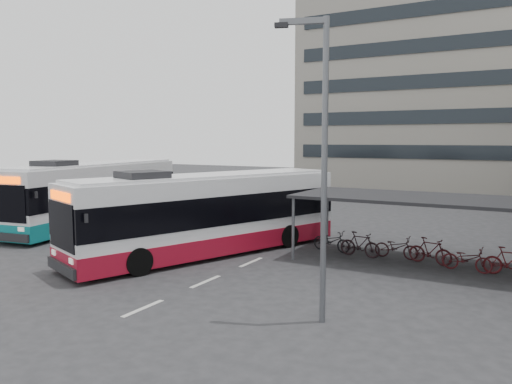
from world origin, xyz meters
The scene contains 10 objects.
ground centered at (0.00, 0.00, 0.00)m, with size 120.00×120.00×0.00m, color #28282B.
bike_shelter centered at (8.50, 3.00, 1.36)m, with size 10.00×4.00×2.54m.
office_block centered at (6.00, 36.00, 12.50)m, with size 30.00×15.00×25.00m, color gray.
road_markings centered at (2.50, -3.00, 0.01)m, with size 0.15×7.60×0.01m.
bus_main centered at (0.30, 0.42, 1.63)m, with size 6.59×12.03×3.52m.
bus_teal centered at (-9.24, 3.29, 1.69)m, with size 4.63×12.61×3.65m.
pedestrian centered at (-2.94, 4.21, 0.93)m, with size 0.68×0.45×1.86m, color black.
lamp_post centered at (7.12, -4.54, 4.35)m, with size 1.30×0.58×7.63m.
sign_totem_mid centered at (-13.05, 1.22, 1.41)m, with size 0.59×0.19×2.75m.
sign_totem_north centered at (-11.57, 7.57, 1.43)m, with size 0.59×0.32×2.78m.
Camera 1 is at (11.80, -16.14, 4.66)m, focal length 35.00 mm.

